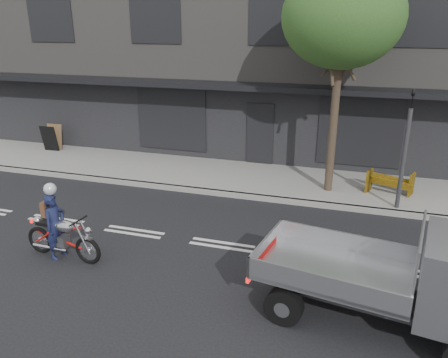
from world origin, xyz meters
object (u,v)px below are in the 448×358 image
motorcycle (62,236)px  flatbed_ute (444,281)px  construction_barrier (390,184)px  street_tree (343,17)px  rider (55,226)px  sandwich_board (49,139)px  traffic_light_pole (404,157)px

motorcycle → flatbed_ute: (7.81, -0.47, 0.60)m
flatbed_ute → construction_barrier: size_ratio=3.44×
street_tree → construction_barrier: (1.83, 0.05, -4.76)m
rider → sandwich_board: rider is taller
street_tree → rider: size_ratio=4.33×
motorcycle → sandwich_board: size_ratio=1.95×
street_tree → traffic_light_pole: street_tree is taller
street_tree → motorcycle: (-5.51, -5.84, -4.74)m
traffic_light_pole → rider: traffic_light_pole is taller
traffic_light_pole → motorcycle: (-7.51, -4.99, -1.11)m
motorcycle → sandwich_board: sandwich_board is taller
traffic_light_pole → rider: bearing=-147.0°
motorcycle → sandwich_board: (-5.74, 6.99, 0.13)m
street_tree → sandwich_board: (-11.26, 1.15, -4.60)m
rider → construction_barrier: rider is taller
rider → flatbed_ute: size_ratio=0.34×
construction_barrier → flatbed_ute: bearing=-85.8°
motorcycle → street_tree: bearing=51.1°
motorcycle → traffic_light_pole: bearing=38.0°
traffic_light_pole → construction_barrier: size_ratio=2.65×
street_tree → motorcycle: bearing=-133.4°
street_tree → construction_barrier: 5.10m
street_tree → construction_barrier: size_ratio=5.10×
rider → sandwich_board: bearing=43.1°
street_tree → sandwich_board: size_ratio=6.43×
street_tree → traffic_light_pole: 4.23m
motorcycle → construction_barrier: size_ratio=1.55×
motorcycle → rider: (-0.15, 0.00, 0.24)m
traffic_light_pole → flatbed_ute: traffic_light_pole is taller
flatbed_ute → construction_barrier: bearing=103.5°
street_tree → rider: street_tree is taller
flatbed_ute → sandwich_board: flatbed_ute is taller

